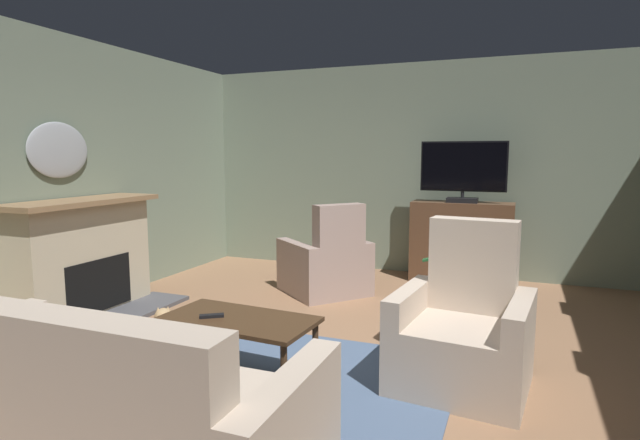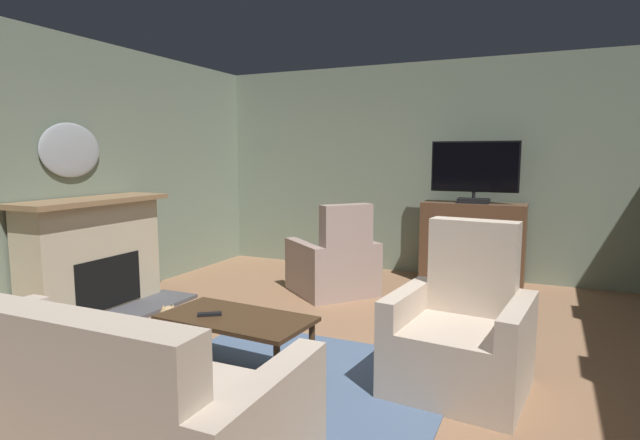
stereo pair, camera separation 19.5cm
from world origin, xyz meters
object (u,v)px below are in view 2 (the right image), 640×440
at_px(wall_mirror_oval, 71,150).
at_px(cat, 169,325).
at_px(tv_remote, 210,314).
at_px(potted_plant_small_fern_corner, 474,310).
at_px(armchair_facing_sofa, 461,337).
at_px(fireplace, 95,258).
at_px(coffee_table, 236,323).
at_px(armchair_angled_to_table, 334,266).
at_px(sofa_floral, 88,412).
at_px(television, 475,170).
at_px(tv_cabinet, 472,245).

bearing_deg(wall_mirror_oval, cat, -11.67).
distance_m(tv_remote, potted_plant_small_fern_corner, 2.49).
xyz_separation_m(armchair_facing_sofa, potted_plant_small_fern_corner, (-0.08, 1.31, -0.20)).
distance_m(fireplace, tv_remote, 2.18).
height_order(armchair_facing_sofa, potted_plant_small_fern_corner, armchair_facing_sofa).
distance_m(coffee_table, tv_remote, 0.20).
bearing_deg(wall_mirror_oval, armchair_angled_to_table, 36.14).
bearing_deg(cat, armchair_angled_to_table, 67.85).
bearing_deg(coffee_table, potted_plant_small_fern_corner, 52.74).
xyz_separation_m(sofa_floral, armchair_facing_sofa, (1.55, 1.75, 0.03)).
height_order(television, cat, television).
relative_size(television, armchair_angled_to_table, 0.86).
relative_size(wall_mirror_oval, potted_plant_small_fern_corner, 0.93).
bearing_deg(armchair_facing_sofa, tv_cabinet, 96.36).
bearing_deg(fireplace, coffee_table, -18.78).
distance_m(tv_cabinet, armchair_facing_sofa, 3.01).
bearing_deg(armchair_angled_to_table, wall_mirror_oval, -143.86).
relative_size(television, armchair_facing_sofa, 0.91).
distance_m(fireplace, tv_cabinet, 4.35).
bearing_deg(fireplace, cat, -14.02).
relative_size(sofa_floral, cat, 3.38).
distance_m(armchair_angled_to_table, cat, 2.08).
relative_size(potted_plant_small_fern_corner, cat, 1.21).
relative_size(tv_cabinet, armchair_angled_to_table, 1.03).
relative_size(fireplace, wall_mirror_oval, 2.30).
xyz_separation_m(armchair_facing_sofa, cat, (-2.49, -0.07, -0.24)).
relative_size(fireplace, sofa_floral, 0.77).
bearing_deg(coffee_table, fireplace, 161.22).
bearing_deg(coffee_table, wall_mirror_oval, 163.00).
relative_size(television, sofa_floral, 0.48).
bearing_deg(cat, tv_cabinet, 54.81).
distance_m(tv_remote, sofa_floral, 1.17).
relative_size(television, coffee_table, 0.93).
bearing_deg(armchair_facing_sofa, coffee_table, -160.46).
xyz_separation_m(potted_plant_small_fern_corner, cat, (-2.41, -1.39, -0.05)).
relative_size(coffee_table, sofa_floral, 0.52).
distance_m(fireplace, sofa_floral, 2.92).
distance_m(tv_remote, armchair_facing_sofa, 1.77).
distance_m(sofa_floral, armchair_facing_sofa, 2.33).
bearing_deg(wall_mirror_oval, armchair_facing_sofa, -3.27).
height_order(wall_mirror_oval, tv_cabinet, wall_mirror_oval).
bearing_deg(tv_cabinet, potted_plant_small_fern_corner, -81.41).
relative_size(fireplace, coffee_table, 1.48).
xyz_separation_m(tv_cabinet, cat, (-2.16, -3.06, -0.37)).
relative_size(tv_remote, armchair_angled_to_table, 0.14).
height_order(television, potted_plant_small_fern_corner, television).
xyz_separation_m(armchair_angled_to_table, potted_plant_small_fern_corner, (1.63, -0.53, -0.17)).
bearing_deg(potted_plant_small_fern_corner, cat, -150.12).
distance_m(fireplace, cat, 1.30).
bearing_deg(tv_cabinet, armchair_angled_to_table, -140.26).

